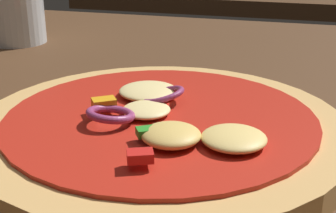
% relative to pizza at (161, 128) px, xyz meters
% --- Properties ---
extents(dining_table, '(1.17, 1.03, 0.03)m').
position_rel_pizza_xyz_m(dining_table, '(0.06, -0.03, -0.03)').
color(dining_table, '#4C301C').
rests_on(dining_table, ground).
extents(pizza, '(0.27, 0.27, 0.03)m').
position_rel_pizza_xyz_m(pizza, '(0.00, 0.00, 0.00)').
color(pizza, tan).
rests_on(pizza, dining_table).
extents(beer_glass, '(0.08, 0.08, 0.12)m').
position_rel_pizza_xyz_m(beer_glass, '(-0.27, 0.24, 0.04)').
color(beer_glass, silver).
rests_on(beer_glass, dining_table).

